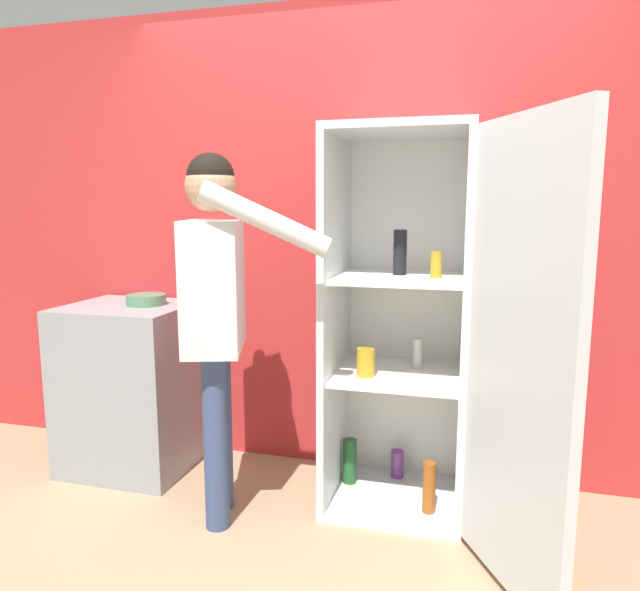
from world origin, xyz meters
TOP-DOWN VIEW (x-y plane):
  - ground_plane at (0.00, 0.00)m, footprint 12.00×12.00m
  - wall_back at (0.00, 0.98)m, footprint 7.00×0.06m
  - refrigerator at (0.40, 0.53)m, footprint 1.02×1.21m
  - person at (-0.51, 0.25)m, footprint 0.76×0.56m
  - counter at (-1.23, 0.63)m, footprint 0.68×0.60m
  - bowl at (-1.14, 0.67)m, footprint 0.22×0.22m

SIDE VIEW (x-z plane):
  - ground_plane at x=0.00m, z-range 0.00..0.00m
  - counter at x=-1.23m, z-range 0.00..0.94m
  - refrigerator at x=0.40m, z-range -0.01..1.83m
  - bowl at x=-1.14m, z-range 0.94..0.99m
  - person at x=-0.51m, z-range 0.24..1.95m
  - wall_back at x=0.00m, z-range 0.00..2.55m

